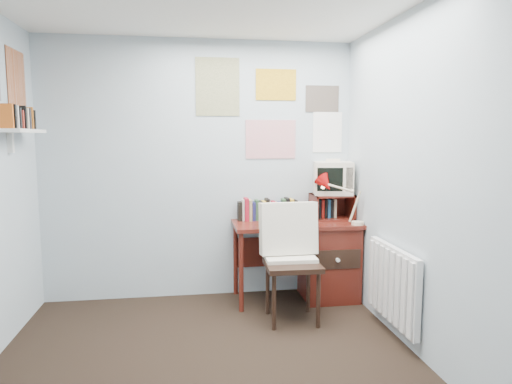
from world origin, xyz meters
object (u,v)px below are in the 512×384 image
(radiator, at_px, (393,285))
(crt_tv, at_px, (333,176))
(desk, at_px, (323,257))
(tv_riser, at_px, (332,207))
(wall_shelf, at_px, (21,131))
(desk_chair, at_px, (292,265))
(desk_lamp, at_px, (358,203))

(radiator, bearing_deg, crt_tv, 98.59)
(desk, bearing_deg, tv_riser, 42.96)
(wall_shelf, bearing_deg, crt_tv, 10.70)
(radiator, xyz_separation_m, wall_shelf, (-2.86, 0.55, 1.20))
(desk_chair, distance_m, tv_riser, 0.92)
(desk_lamp, height_order, radiator, desk_lamp)
(desk, relative_size, tv_riser, 3.00)
(desk, height_order, crt_tv, crt_tv)
(desk, bearing_deg, wall_shelf, -171.60)
(tv_riser, distance_m, radiator, 1.15)
(radiator, height_order, wall_shelf, wall_shelf)
(crt_tv, bearing_deg, desk_chair, -118.91)
(desk, height_order, wall_shelf, wall_shelf)
(desk, relative_size, wall_shelf, 1.94)
(desk_lamp, distance_m, wall_shelf, 2.92)
(desk, bearing_deg, desk_chair, -129.81)
(desk_lamp, xyz_separation_m, crt_tv, (-0.14, 0.34, 0.22))
(desk, relative_size, radiator, 1.50)
(radiator, bearing_deg, desk_lamp, 91.58)
(desk, xyz_separation_m, desk_lamp, (0.27, -0.21, 0.56))
(crt_tv, bearing_deg, desk, -122.65)
(radiator, bearing_deg, desk_chair, 149.63)
(tv_riser, xyz_separation_m, crt_tv, (0.01, 0.02, 0.30))
(desk_lamp, xyz_separation_m, tv_riser, (-0.15, 0.32, -0.08))
(desk_lamp, relative_size, crt_tv, 1.12)
(crt_tv, bearing_deg, tv_riser, -104.45)
(tv_riser, height_order, radiator, tv_riser)
(desk, xyz_separation_m, crt_tv, (0.13, 0.13, 0.78))
(desk, xyz_separation_m, radiator, (0.29, -0.93, 0.01))
(desk, height_order, desk_lamp, desk_lamp)
(tv_riser, relative_size, crt_tv, 1.08)
(wall_shelf, bearing_deg, desk_chair, -3.50)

